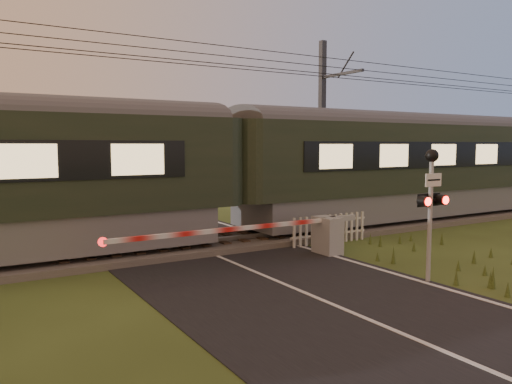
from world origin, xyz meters
TOP-DOWN VIEW (x-y plane):
  - ground at (0.00, 0.00)m, footprint 160.00×160.00m
  - road at (0.02, -0.23)m, footprint 6.00×140.00m
  - track_bed at (0.00, 6.50)m, footprint 140.00×3.40m
  - overhead_wires at (0.00, 6.50)m, footprint 120.00×0.62m
  - train at (1.13, 6.50)m, footprint 43.20×2.98m
  - boom_gate at (2.45, 3.53)m, footprint 7.33×0.82m
  - crossing_signal at (2.93, 0.07)m, footprint 0.76×0.34m
  - picket_fence at (3.81, 4.60)m, footprint 2.94×0.08m
  - catenary_mast at (6.81, 8.73)m, footprint 0.23×2.46m

SIDE VIEW (x-z plane):
  - ground at x=0.00m, z-range 0.00..0.00m
  - road at x=0.02m, z-range 0.00..0.03m
  - track_bed at x=0.00m, z-range -0.13..0.26m
  - picket_fence at x=3.81m, z-range 0.01..0.93m
  - boom_gate at x=2.45m, z-range 0.06..1.14m
  - crossing_signal at x=2.93m, z-range 0.56..3.55m
  - train at x=1.13m, z-range 0.28..4.31m
  - catenary_mast at x=6.81m, z-range 0.14..7.39m
  - overhead_wires at x=0.00m, z-range 5.41..6.04m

